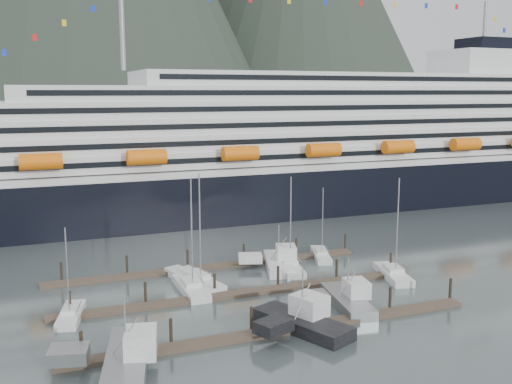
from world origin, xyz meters
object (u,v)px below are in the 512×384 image
sailboat_b (191,288)px  trawler_a (125,358)px  trawler_b (301,322)px  trawler_d (346,299)px  sailboat_c (197,282)px  trawler_e (278,262)px  sailboat_h (393,275)px  sailboat_g (321,255)px  sailboat_a (71,315)px  sailboat_d (289,266)px  sailboat_f (189,276)px  cruise_ship (304,154)px

sailboat_b → trawler_a: sailboat_b is taller
trawler_b → trawler_d: (8.56, 4.78, -0.10)m
sailboat_c → trawler_e: bearing=-91.3°
trawler_d → sailboat_h: bearing=-48.4°
trawler_b → sailboat_c: bearing=-4.7°
sailboat_b → sailboat_c: bearing=-33.0°
sailboat_g → trawler_e: bearing=126.7°
sailboat_a → sailboat_b: size_ratio=0.73×
sailboat_a → sailboat_g: (39.43, 12.13, -0.01)m
trawler_b → trawler_e: size_ratio=1.07×
sailboat_d → trawler_a: sailboat_d is taller
sailboat_f → trawler_a: (-13.16, -24.42, 0.54)m
cruise_ship → sailboat_g: bearing=-112.6°
sailboat_b → sailboat_c: size_ratio=0.97×
sailboat_b → sailboat_g: size_ratio=1.33×
cruise_ship → trawler_d: size_ratio=17.81×
sailboat_c → trawler_b: (6.31, -19.52, 0.52)m
sailboat_f → sailboat_h: size_ratio=0.89×
sailboat_c → sailboat_f: size_ratio=1.21×
sailboat_f → sailboat_a: bearing=98.6°
sailboat_d → sailboat_f: size_ratio=1.09×
sailboat_g → trawler_a: sailboat_g is taller
cruise_ship → sailboat_c: cruise_ship is taller
cruise_ship → trawler_e: 50.80m
sailboat_f → trawler_e: 13.85m
trawler_d → trawler_b: bearing=129.0°
sailboat_d → sailboat_h: 15.32m
sailboat_a → trawler_d: size_ratio=0.97×
sailboat_c → trawler_d: sailboat_c is taller
sailboat_h → sailboat_a: bearing=103.6°
sailboat_d → trawler_e: (-1.40, 0.85, 0.49)m
sailboat_c → sailboat_d: (14.92, 2.25, -0.03)m
cruise_ship → sailboat_a: (-56.05, -52.03, -11.64)m
cruise_ship → sailboat_f: size_ratio=15.73×
trawler_b → trawler_d: trawler_b is taller
sailboat_b → sailboat_c: sailboat_c is taller
sailboat_d → sailboat_g: size_ratio=1.23×
sailboat_g → trawler_a: 44.95m
sailboat_c → sailboat_g: bearing=-89.7°
sailboat_d → sailboat_g: (7.38, 3.52, -0.04)m
sailboat_g → trawler_d: 21.82m
sailboat_h → trawler_d: sailboat_h is taller
sailboat_g → sailboat_h: 13.86m
sailboat_g → trawler_b: bearing=167.5°
sailboat_a → sailboat_d: (32.05, 8.61, 0.03)m
trawler_a → sailboat_d: bearing=-36.3°
sailboat_c → trawler_e: 13.88m
sailboat_f → trawler_e: (13.84, 0.12, 0.50)m
trawler_e → sailboat_a: bearing=125.3°
sailboat_d → sailboat_g: bearing=-51.5°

